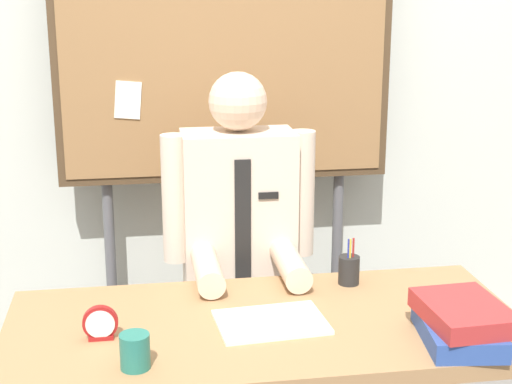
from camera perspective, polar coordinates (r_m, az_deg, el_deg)
name	(u,v)px	position (r m, az deg, el deg)	size (l,w,h in m)	color
back_wall	(219,68)	(3.24, -2.73, 9.18)	(6.40, 0.08, 2.70)	silver
desk	(265,351)	(2.34, 0.68, -11.75)	(1.53, 0.70, 0.73)	#9E754C
person	(239,276)	(2.85, -1.25, -6.22)	(0.55, 0.56, 1.40)	#2D2D33
bulletin_board	(225,29)	(3.02, -2.33, 12.03)	(1.32, 0.09, 2.18)	#4C3823
book_stack	(461,322)	(2.24, 14.98, -9.32)	(0.24, 0.31, 0.11)	#2D4C99
open_notebook	(271,322)	(2.28, 1.12, -9.64)	(0.32, 0.22, 0.01)	silver
desk_clock	(100,324)	(2.22, -11.48, -9.61)	(0.10, 0.04, 0.10)	maroon
coffee_mug	(135,351)	(2.05, -8.98, -11.60)	(0.08, 0.08, 0.09)	#267266
pen_holder	(349,270)	(2.57, 6.92, -5.74)	(0.07, 0.07, 0.16)	#262626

